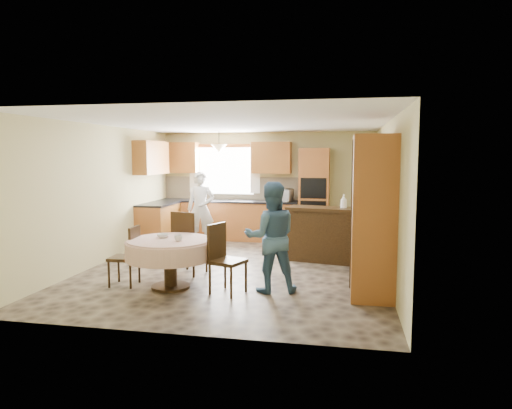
{
  "coord_description": "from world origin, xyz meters",
  "views": [
    {
      "loc": [
        1.82,
        -7.56,
        1.95
      ],
      "look_at": [
        0.29,
        0.3,
        1.09
      ],
      "focal_mm": 32.0,
      "sensor_mm": 36.0,
      "label": 1
    }
  ],
  "objects_px": {
    "dining_table": "(170,250)",
    "sideboard": "(323,236)",
    "cupboard": "(373,216)",
    "chair_back": "(187,240)",
    "person_sink": "(201,209)",
    "chair_right": "(223,255)",
    "oven_tower": "(314,196)",
    "chair_left": "(128,253)",
    "person_dining": "(271,237)"
  },
  "relations": [
    {
      "from": "dining_table",
      "to": "sideboard",
      "type": "bearing_deg",
      "value": 46.0
    },
    {
      "from": "sideboard",
      "to": "cupboard",
      "type": "relative_size",
      "value": 0.59
    },
    {
      "from": "chair_back",
      "to": "person_sink",
      "type": "bearing_deg",
      "value": -62.84
    },
    {
      "from": "chair_right",
      "to": "person_sink",
      "type": "bearing_deg",
      "value": 44.06
    },
    {
      "from": "oven_tower",
      "to": "chair_left",
      "type": "height_order",
      "value": "oven_tower"
    },
    {
      "from": "oven_tower",
      "to": "cupboard",
      "type": "height_order",
      "value": "cupboard"
    },
    {
      "from": "chair_left",
      "to": "person_dining",
      "type": "relative_size",
      "value": 0.57
    },
    {
      "from": "cupboard",
      "to": "chair_left",
      "type": "distance_m",
      "value": 3.64
    },
    {
      "from": "sideboard",
      "to": "cupboard",
      "type": "bearing_deg",
      "value": -56.24
    },
    {
      "from": "person_dining",
      "to": "sideboard",
      "type": "bearing_deg",
      "value": -123.26
    },
    {
      "from": "chair_right",
      "to": "chair_left",
      "type": "bearing_deg",
      "value": 108.36
    },
    {
      "from": "dining_table",
      "to": "person_sink",
      "type": "xyz_separation_m",
      "value": [
        -0.56,
        3.18,
        0.24
      ]
    },
    {
      "from": "cupboard",
      "to": "chair_back",
      "type": "bearing_deg",
      "value": 170.98
    },
    {
      "from": "sideboard",
      "to": "chair_back",
      "type": "distance_m",
      "value": 2.57
    },
    {
      "from": "dining_table",
      "to": "chair_right",
      "type": "distance_m",
      "value": 0.83
    },
    {
      "from": "person_sink",
      "to": "person_dining",
      "type": "distance_m",
      "value": 3.68
    },
    {
      "from": "person_sink",
      "to": "person_dining",
      "type": "xyz_separation_m",
      "value": [
        2.04,
        -3.06,
        -0.01
      ]
    },
    {
      "from": "oven_tower",
      "to": "person_sink",
      "type": "relative_size",
      "value": 1.31
    },
    {
      "from": "chair_back",
      "to": "oven_tower",
      "type": "bearing_deg",
      "value": -105.2
    },
    {
      "from": "oven_tower",
      "to": "person_dining",
      "type": "bearing_deg",
      "value": -95.12
    },
    {
      "from": "person_dining",
      "to": "chair_back",
      "type": "bearing_deg",
      "value": -39.79
    },
    {
      "from": "chair_back",
      "to": "person_dining",
      "type": "height_order",
      "value": "person_dining"
    },
    {
      "from": "person_dining",
      "to": "person_sink",
      "type": "bearing_deg",
      "value": -72.43
    },
    {
      "from": "cupboard",
      "to": "person_sink",
      "type": "distance_m",
      "value": 4.5
    },
    {
      "from": "cupboard",
      "to": "person_dining",
      "type": "bearing_deg",
      "value": -172.24
    },
    {
      "from": "oven_tower",
      "to": "person_dining",
      "type": "distance_m",
      "value": 3.93
    },
    {
      "from": "chair_left",
      "to": "chair_back",
      "type": "xyz_separation_m",
      "value": [
        0.65,
        0.77,
        0.08
      ]
    },
    {
      "from": "dining_table",
      "to": "person_sink",
      "type": "distance_m",
      "value": 3.24
    },
    {
      "from": "cupboard",
      "to": "chair_left",
      "type": "xyz_separation_m",
      "value": [
        -3.57,
        -0.31,
        -0.62
      ]
    },
    {
      "from": "person_sink",
      "to": "sideboard",
      "type": "bearing_deg",
      "value": -34.64
    },
    {
      "from": "cupboard",
      "to": "person_dining",
      "type": "height_order",
      "value": "cupboard"
    },
    {
      "from": "cupboard",
      "to": "chair_left",
      "type": "relative_size",
      "value": 2.47
    },
    {
      "from": "cupboard",
      "to": "dining_table",
      "type": "height_order",
      "value": "cupboard"
    },
    {
      "from": "chair_left",
      "to": "oven_tower",
      "type": "bearing_deg",
      "value": 145.04
    },
    {
      "from": "oven_tower",
      "to": "chair_right",
      "type": "height_order",
      "value": "oven_tower"
    },
    {
      "from": "sideboard",
      "to": "person_dining",
      "type": "xyz_separation_m",
      "value": [
        -0.64,
        -2.08,
        0.32
      ]
    },
    {
      "from": "cupboard",
      "to": "chair_left",
      "type": "bearing_deg",
      "value": -175.11
    },
    {
      "from": "chair_back",
      "to": "chair_right",
      "type": "height_order",
      "value": "chair_back"
    },
    {
      "from": "chair_back",
      "to": "person_sink",
      "type": "distance_m",
      "value": 2.47
    },
    {
      "from": "sideboard",
      "to": "dining_table",
      "type": "bearing_deg",
      "value": -122.66
    },
    {
      "from": "sideboard",
      "to": "person_dining",
      "type": "height_order",
      "value": "person_dining"
    },
    {
      "from": "chair_right",
      "to": "person_sink",
      "type": "height_order",
      "value": "person_sink"
    },
    {
      "from": "oven_tower",
      "to": "person_sink",
      "type": "bearing_deg",
      "value": -160.51
    },
    {
      "from": "dining_table",
      "to": "oven_tower",
      "type": "bearing_deg",
      "value": 65.5
    },
    {
      "from": "person_sink",
      "to": "chair_left",
      "type": "bearing_deg",
      "value": -106.58
    },
    {
      "from": "cupboard",
      "to": "chair_back",
      "type": "height_order",
      "value": "cupboard"
    },
    {
      "from": "chair_back",
      "to": "person_dining",
      "type": "bearing_deg",
      "value": 170.8
    },
    {
      "from": "sideboard",
      "to": "chair_left",
      "type": "bearing_deg",
      "value": -130.52
    },
    {
      "from": "sideboard",
      "to": "chair_right",
      "type": "distance_m",
      "value": 2.61
    },
    {
      "from": "chair_left",
      "to": "dining_table",
      "type": "bearing_deg",
      "value": 86.23
    }
  ]
}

